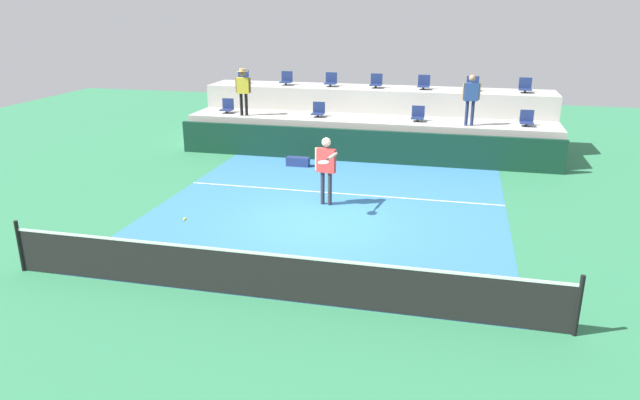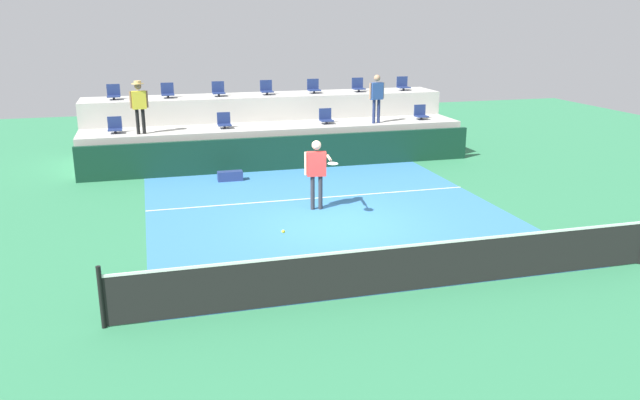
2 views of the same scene
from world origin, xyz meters
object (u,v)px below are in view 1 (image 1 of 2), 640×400
object	(u,v)px
stadium_chair_lower_far_right	(527,119)
spectator_in_white	(471,95)
stadium_chair_upper_far_left	(243,78)
stadium_chair_upper_center	(376,82)
tennis_ball	(185,219)
stadium_chair_upper_right	(473,85)
stadium_chair_lower_right	(418,115)
tennis_player	(326,164)
stadium_chair_upper_left	(286,79)
stadium_chair_upper_mid_right	(424,83)
stadium_chair_upper_mid_left	(331,81)
stadium_chair_upper_far_right	(525,87)
equipment_bag	(298,162)
stadium_chair_lower_left	(318,111)
spectator_with_hat	(243,87)
stadium_chair_lower_far_left	(227,107)

from	to	relation	value
stadium_chair_lower_far_right	spectator_in_white	distance (m)	2.06
stadium_chair_upper_far_left	stadium_chair_upper_center	distance (m)	5.33
stadium_chair_lower_far_right	tennis_ball	xyz separation A→B (m)	(-7.34, -10.34, -0.41)
stadium_chair_upper_right	stadium_chair_lower_right	bearing A→B (deg)	-134.72
stadium_chair_upper_far_left	tennis_player	distance (m)	9.31
tennis_ball	stadium_chair_upper_left	bearing A→B (deg)	97.03
stadium_chair_lower_far_right	stadium_chair_upper_mid_right	size ratio (longest dim) A/B	1.00
stadium_chair_upper_far_left	stadium_chair_upper_mid_left	world-z (taller)	same
stadium_chair_upper_center	spectator_in_white	xyz separation A→B (m)	(3.45, -2.18, -0.06)
stadium_chair_upper_center	stadium_chair_upper_far_right	xyz separation A→B (m)	(5.34, 0.00, 0.00)
stadium_chair_upper_center	stadium_chair_lower_far_right	bearing A→B (deg)	-18.70
stadium_chair_upper_mid_left	stadium_chair_upper_right	bearing A→B (deg)	0.00
stadium_chair_upper_mid_right	tennis_player	size ratio (longest dim) A/B	0.28
stadium_chair_upper_left	stadium_chair_upper_center	world-z (taller)	same
stadium_chair_lower_far_right	stadium_chair_upper_mid_left	size ratio (longest dim) A/B	1.00
stadium_chair_upper_left	tennis_ball	bearing A→B (deg)	-82.97
tennis_player	equipment_bag	world-z (taller)	tennis_player
stadium_chair_lower_far_right	tennis_player	bearing A→B (deg)	-133.10
equipment_bag	stadium_chair_upper_center	bearing A→B (deg)	64.21
stadium_chair_lower_left	equipment_bag	bearing A→B (deg)	-93.88
tennis_player	spectator_with_hat	distance (m)	7.07
stadium_chair_lower_far_left	stadium_chair_upper_far_right	distance (m)	10.81
stadium_chair_upper_mid_left	stadium_chair_upper_center	bearing A→B (deg)	0.00
stadium_chair_upper_center	equipment_bag	xyz separation A→B (m)	(-1.96, -4.05, -2.16)
tennis_player	stadium_chair_lower_far_right	bearing A→B (deg)	46.90
stadium_chair_lower_far_right	stadium_chair_upper_right	xyz separation A→B (m)	(-1.80, 1.80, 0.85)
stadium_chair_lower_far_left	spectator_in_white	world-z (taller)	spectator_in_white
spectator_in_white	equipment_bag	bearing A→B (deg)	-160.97
tennis_player	stadium_chair_upper_mid_left	bearing A→B (deg)	101.60
stadium_chair_lower_left	tennis_ball	xyz separation A→B (m)	(-0.22, -10.34, -0.41)
stadium_chair_upper_left	stadium_chair_upper_mid_left	size ratio (longest dim) A/B	1.00
stadium_chair_lower_left	stadium_chair_upper_mid_right	distance (m)	4.09
spectator_in_white	stadium_chair_upper_far_left	bearing A→B (deg)	166.03
stadium_chair_lower_far_right	stadium_chair_upper_mid_right	bearing A→B (deg)	153.10
stadium_chair_upper_center	tennis_ball	distance (m)	12.37
stadium_chair_lower_left	stadium_chair_upper_far_left	distance (m)	4.04
stadium_chair_upper_far_right	equipment_bag	xyz separation A→B (m)	(-7.29, -4.05, -2.16)
spectator_with_hat	stadium_chair_upper_far_right	bearing A→B (deg)	12.53
stadium_chair_upper_far_right	stadium_chair_lower_right	bearing A→B (deg)	-153.44
stadium_chair_upper_mid_left	tennis_player	world-z (taller)	stadium_chair_upper_mid_left
equipment_bag	stadium_chair_lower_right	bearing A→B (deg)	31.36
stadium_chair_lower_far_right	spectator_with_hat	xyz separation A→B (m)	(-9.80, -0.38, 0.80)
stadium_chair_upper_far_left	stadium_chair_upper_mid_left	xyz separation A→B (m)	(3.58, 0.00, 0.00)
tennis_player	spectator_in_white	bearing A→B (deg)	56.52
stadium_chair_lower_right	stadium_chair_lower_left	bearing A→B (deg)	180.00
stadium_chair_lower_right	stadium_chair_upper_mid_left	world-z (taller)	stadium_chair_upper_mid_left
equipment_bag	stadium_chair_upper_mid_right	bearing A→B (deg)	47.40
stadium_chair_lower_left	spectator_with_hat	size ratio (longest dim) A/B	0.31
stadium_chair_upper_mid_right	tennis_player	xyz separation A→B (m)	(-1.94, -7.67, -1.18)
stadium_chair_lower_right	stadium_chair_upper_far_right	world-z (taller)	stadium_chair_upper_far_right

